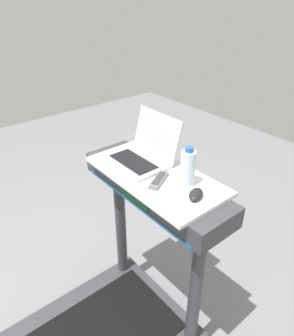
# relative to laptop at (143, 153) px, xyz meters

# --- Properties ---
(desk_board) EXTENTS (0.74, 0.37, 0.02)m
(desk_board) POSITION_rel_laptop_xyz_m (0.14, -0.04, -0.06)
(desk_board) COLOR white
(desk_board) RESTS_ON treadmill_base
(laptop) EXTENTS (0.33, 0.29, 0.24)m
(laptop) POSITION_rel_laptop_xyz_m (0.00, 0.00, 0.00)
(laptop) COLOR #B7B7BC
(laptop) RESTS_ON desk_board
(computer_mouse) EXTENTS (0.10, 0.12, 0.03)m
(computer_mouse) POSITION_rel_laptop_xyz_m (0.42, -0.03, -0.03)
(computer_mouse) COLOR black
(computer_mouse) RESTS_ON desk_board
(water_bottle) EXTENTS (0.07, 0.07, 0.20)m
(water_bottle) POSITION_rel_laptop_xyz_m (0.32, 0.02, 0.04)
(water_bottle) COLOR silver
(water_bottle) RESTS_ON desk_board
(tv_remote) EXTENTS (0.12, 0.16, 0.02)m
(tv_remote) POSITION_rel_laptop_xyz_m (0.21, -0.07, -0.04)
(tv_remote) COLOR slate
(tv_remote) RESTS_ON desk_board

